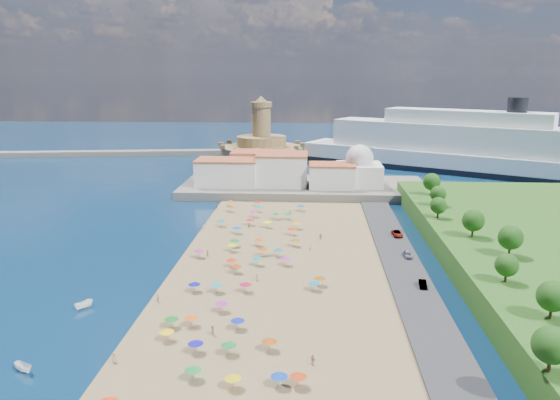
{
  "coord_description": "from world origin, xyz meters",
  "views": [
    {
      "loc": [
        13.26,
        -125.57,
        43.67
      ],
      "look_at": [
        4.0,
        25.0,
        8.0
      ],
      "focal_mm": 35.0,
      "sensor_mm": 36.0,
      "label": 1
    }
  ],
  "objects": [
    {
      "name": "parked_cars",
      "position": [
        36.0,
        3.84,
        1.38
      ],
      "size": [
        2.67,
        40.1,
        1.44
      ],
      "color": "gray",
      "rests_on": "promenade"
    },
    {
      "name": "fortress",
      "position": [
        -12.0,
        138.0,
        6.68
      ],
      "size": [
        40.0,
        40.0,
        32.4
      ],
      "color": "#9E844F",
      "rests_on": "ground"
    },
    {
      "name": "hillside_trees",
      "position": [
        49.5,
        -6.53,
        9.8
      ],
      "size": [
        15.74,
        109.03,
        6.86
      ],
      "color": "#382314",
      "rests_on": "hillside"
    },
    {
      "name": "moored_boats",
      "position": [
        -29.48,
        -43.15,
        0.74
      ],
      "size": [
        3.95,
        25.89,
        1.5
      ],
      "color": "white",
      "rests_on": "ground"
    },
    {
      "name": "ground",
      "position": [
        0.0,
        0.0,
        0.0
      ],
      "size": [
        700.0,
        700.0,
        0.0
      ],
      "primitive_type": "plane",
      "color": "#071938",
      "rests_on": "ground"
    },
    {
      "name": "beach_parasols",
      "position": [
        -1.28,
        -10.06,
        2.15
      ],
      "size": [
        31.14,
        116.5,
        2.2
      ],
      "color": "gray",
      "rests_on": "beach"
    },
    {
      "name": "waterfront_buildings",
      "position": [
        -3.05,
        73.64,
        7.88
      ],
      "size": [
        57.0,
        29.0,
        11.0
      ],
      "color": "silver",
      "rests_on": "terrace"
    },
    {
      "name": "jetty",
      "position": [
        -12.0,
        108.0,
        1.2
      ],
      "size": [
        18.0,
        70.0,
        2.4
      ],
      "primitive_type": "cube",
      "color": "#59544C",
      "rests_on": "ground"
    },
    {
      "name": "cruise_ship",
      "position": [
        79.88,
        117.93,
        9.83
      ],
      "size": [
        143.27,
        94.25,
        33.18
      ],
      "color": "black",
      "rests_on": "ground"
    },
    {
      "name": "breakwater",
      "position": [
        -110.0,
        153.0,
        1.3
      ],
      "size": [
        199.03,
        34.77,
        2.6
      ],
      "primitive_type": "cube",
      "rotation": [
        0.0,
        0.0,
        0.14
      ],
      "color": "#59544C",
      "rests_on": "ground"
    },
    {
      "name": "terrace",
      "position": [
        10.0,
        73.0,
        1.5
      ],
      "size": [
        90.0,
        36.0,
        3.0
      ],
      "primitive_type": "cube",
      "color": "#59544C",
      "rests_on": "ground"
    },
    {
      "name": "domed_building",
      "position": [
        30.0,
        71.0,
        8.97
      ],
      "size": [
        16.0,
        16.0,
        15.0
      ],
      "color": "silver",
      "rests_on": "terrace"
    },
    {
      "name": "beachgoers",
      "position": [
        -1.21,
        -2.18,
        1.12
      ],
      "size": [
        34.67,
        97.96,
        1.89
      ],
      "color": "tan",
      "rests_on": "beach"
    }
  ]
}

